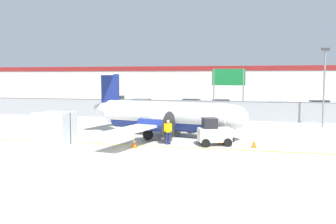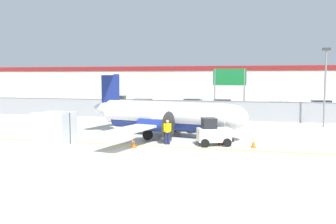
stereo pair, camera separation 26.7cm
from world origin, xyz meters
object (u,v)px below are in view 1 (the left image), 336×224
ground_crew_worker (168,131)px  apron_light_pole (324,80)px  commuter_airplane (168,116)px  cargo_container (55,128)px  traffic_cone_far_right (222,140)px  highway_sign (229,81)px  parked_car_1 (142,105)px  parked_car_5 (320,106)px  baggage_tug (214,133)px  parked_car_0 (117,101)px  traffic_cone_near_right (127,131)px  parked_car_2 (192,105)px  traffic_cone_near_left (134,143)px  parked_car_3 (220,105)px  parked_car_4 (280,108)px  traffic_cone_far_left (254,143)px

ground_crew_worker → apron_light_pole: size_ratio=0.23×
commuter_airplane → apron_light_pole: apron_light_pole is taller
cargo_container → traffic_cone_far_right: (11.27, 2.56, -0.79)m
ground_crew_worker → highway_sign: size_ratio=0.31×
parked_car_1 → parked_car_5: 22.86m
baggage_tug → parked_car_0: bearing=100.3°
traffic_cone_near_right → traffic_cone_far_right: same height
traffic_cone_near_right → highway_sign: highway_sign is taller
baggage_tug → parked_car_2: size_ratio=0.60×
traffic_cone_near_left → parked_car_0: bearing=113.2°
highway_sign → apron_light_pole: bearing=-26.2°
traffic_cone_far_right → parked_car_3: (-2.43, 23.60, 0.58)m
parked_car_1 → apron_light_pole: size_ratio=0.60×
parked_car_4 → highway_sign: highway_sign is taller
ground_crew_worker → traffic_cone_far_left: (5.78, 0.22, -0.64)m
ground_crew_worker → traffic_cone_near_right: ground_crew_worker is taller
traffic_cone_far_left → parked_car_5: parked_car_5 is taller
apron_light_pole → highway_sign: apron_light_pole is taller
traffic_cone_far_left → highway_sign: highway_sign is taller
commuter_airplane → traffic_cone_far_right: (4.44, -2.48, -1.29)m
baggage_tug → parked_car_4: size_ratio=0.59×
traffic_cone_near_left → parked_car_2: bearing=91.5°
apron_light_pole → traffic_cone_far_right: bearing=-126.3°
parked_car_1 → parked_car_5: same height
parked_car_1 → parked_car_3: size_ratio=1.04×
ground_crew_worker → cargo_container: 7.85m
commuter_airplane → cargo_container: bearing=-131.1°
ground_crew_worker → parked_car_3: same height
baggage_tug → parked_car_2: baggage_tug is taller
traffic_cone_far_right → baggage_tug: bearing=-127.0°
parked_car_3 → parked_car_5: size_ratio=0.97×
baggage_tug → traffic_cone_far_right: baggage_tug is taller
baggage_tug → parked_car_4: 21.64m
traffic_cone_near_left → parked_car_4: 25.29m
traffic_cone_near_left → parked_car_5: 31.37m
baggage_tug → highway_sign: 16.72m
traffic_cone_near_left → traffic_cone_far_left: 7.89m
parked_car_0 → parked_car_2: same height
parked_car_0 → parked_car_3: 17.49m
baggage_tug → highway_sign: size_ratio=0.47×
traffic_cone_near_right → parked_car_5: 28.44m
ground_crew_worker → commuter_airplane: bearing=168.3°
traffic_cone_far_right → apron_light_pole: bearing=53.7°
apron_light_pole → parked_car_2: bearing=139.9°
commuter_airplane → traffic_cone_near_left: size_ratio=24.95×
parked_car_1 → parked_car_5: (22.71, 2.64, 0.00)m
parked_car_2 → parked_car_4: bearing=-13.9°
parked_car_2 → commuter_airplane: bearing=-83.5°
traffic_cone_far_right → parked_car_1: 25.31m
parked_car_0 → parked_car_3: bearing=-16.8°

